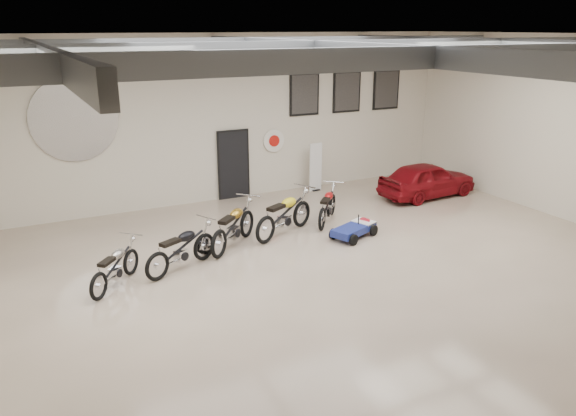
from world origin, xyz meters
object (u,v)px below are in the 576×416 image
motorcycle_silver (115,266)px  motorcycle_red (327,205)px  vintage_car (427,179)px  go_kart (357,225)px  motorcycle_gold (233,225)px  banner_stand (316,166)px  motorcycle_yellow (284,214)px  motorcycle_black (181,248)px

motorcycle_silver → motorcycle_red: motorcycle_red is taller
motorcycle_silver → vintage_car: vintage_car is taller
go_kart → vintage_car: size_ratio=0.48×
motorcycle_red → go_kart: motorcycle_red is taller
motorcycle_gold → vintage_car: vintage_car is taller
banner_stand → motorcycle_yellow: size_ratio=0.76×
motorcycle_black → go_kart: size_ratio=1.25×
vintage_car → go_kart: bearing=112.8°
banner_stand → vintage_car: size_ratio=0.51×
motorcycle_black → motorcycle_yellow: motorcycle_yellow is taller
banner_stand → motorcycle_red: (-1.27, -2.89, -0.35)m
go_kart → vintage_car: vintage_car is taller
motorcycle_gold → motorcycle_yellow: motorcycle_yellow is taller
motorcycle_gold → vintage_car: size_ratio=0.65×
motorcycle_red → vintage_car: 4.13m
motorcycle_red → vintage_car: vintage_car is taller
motorcycle_silver → motorcycle_gold: size_ratio=0.83×
motorcycle_gold → motorcycle_red: motorcycle_gold is taller
motorcycle_silver → motorcycle_black: size_ratio=0.89×
banner_stand → motorcycle_black: banner_stand is taller
motorcycle_silver → motorcycle_red: 6.16m
motorcycle_black → motorcycle_red: bearing=-10.5°
motorcycle_yellow → go_kart: 1.90m
motorcycle_red → banner_stand: bearing=19.3°
motorcycle_yellow → vintage_car: 5.66m
motorcycle_black → motorcycle_red: (4.51, 1.28, -0.02)m
motorcycle_red → motorcycle_gold: bearing=143.0°
motorcycle_black → vintage_car: vintage_car is taller
motorcycle_black → go_kart: (4.64, 0.01, -0.23)m
motorcycle_black → vintage_car: bearing=-13.5°
banner_stand → motorcycle_red: banner_stand is taller
banner_stand → vintage_car: banner_stand is taller
motorcycle_black → motorcycle_yellow: bearing=-9.0°
banner_stand → motorcycle_gold: (-4.25, -3.42, -0.28)m
banner_stand → motorcycle_black: bearing=-149.6°
motorcycle_silver → go_kart: (6.11, 0.21, -0.17)m
motorcycle_red → vintage_car: bearing=-37.5°
banner_stand → motorcycle_black: size_ratio=0.84×
motorcycle_silver → vintage_car: (10.06, 2.17, 0.10)m
banner_stand → motorcycle_gold: bearing=-146.6°
motorcycle_silver → motorcycle_red: bearing=-34.5°
motorcycle_yellow → motorcycle_black: bearing=171.0°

